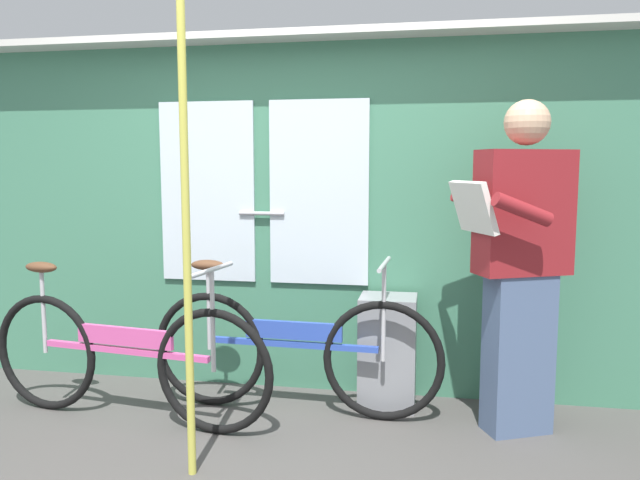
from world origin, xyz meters
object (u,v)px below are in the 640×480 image
object	(u,v)px
bicycle_near_door	(124,357)
bicycle_leaning_behind	(292,350)
passenger_reading_newspaper	(520,261)
handrail_pole	(187,242)
trash_bin_by_wall	(388,351)

from	to	relation	value
bicycle_near_door	bicycle_leaning_behind	world-z (taller)	bicycle_leaning_behind
bicycle_leaning_behind	passenger_reading_newspaper	xyz separation A→B (m)	(1.20, -0.04, 0.54)
passenger_reading_newspaper	handrail_pole	bearing A→B (deg)	2.06
bicycle_near_door	handrail_pole	distance (m)	1.03
trash_bin_by_wall	handrail_pole	bearing A→B (deg)	-129.70
bicycle_near_door	passenger_reading_newspaper	size ratio (longest dim) A/B	1.00
trash_bin_by_wall	bicycle_near_door	bearing A→B (deg)	-161.02
passenger_reading_newspaper	bicycle_leaning_behind	bearing A→B (deg)	-25.95
bicycle_leaning_behind	passenger_reading_newspaper	bearing A→B (deg)	0.53
bicycle_leaning_behind	handrail_pole	bearing A→B (deg)	-108.11
bicycle_leaning_behind	trash_bin_by_wall	world-z (taller)	bicycle_leaning_behind
bicycle_leaning_behind	handrail_pole	size ratio (longest dim) A/B	0.79
passenger_reading_newspaper	trash_bin_by_wall	xyz separation A→B (m)	(-0.68, 0.24, -0.58)
bicycle_near_door	bicycle_leaning_behind	size ratio (longest dim) A/B	1.03
trash_bin_by_wall	passenger_reading_newspaper	bearing A→B (deg)	-19.19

